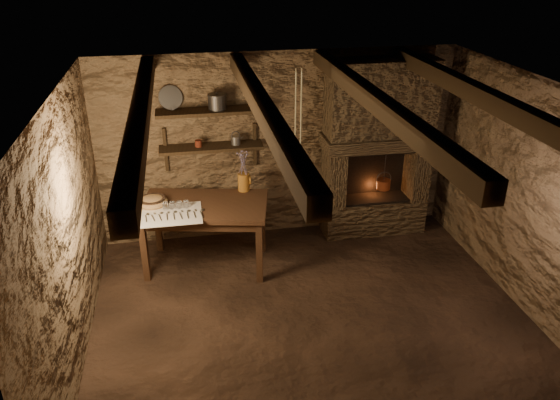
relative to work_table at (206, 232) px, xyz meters
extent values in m
plane|color=black|center=(1.00, -1.27, -0.45)|extent=(4.50, 4.50, 0.00)
cube|color=brown|center=(1.00, 0.73, 0.75)|extent=(4.50, 0.04, 2.40)
cube|color=brown|center=(1.00, -3.27, 0.75)|extent=(4.50, 0.04, 2.40)
cube|color=brown|center=(-1.25, -1.27, 0.75)|extent=(0.04, 4.00, 2.40)
cube|color=brown|center=(3.25, -1.27, 0.75)|extent=(0.04, 4.00, 2.40)
cube|color=black|center=(1.00, -1.27, 1.95)|extent=(4.50, 4.00, 0.04)
cube|color=black|center=(-0.50, -1.27, 1.86)|extent=(0.14, 3.95, 0.16)
cube|color=black|center=(0.50, -1.27, 1.86)|extent=(0.14, 3.95, 0.16)
cube|color=black|center=(1.50, -1.27, 1.86)|extent=(0.14, 3.95, 0.16)
cube|color=black|center=(2.50, -1.27, 1.86)|extent=(0.14, 3.95, 0.16)
cube|color=black|center=(0.15, 0.57, 0.85)|extent=(1.25, 0.30, 0.04)
cube|color=black|center=(0.15, 0.57, 1.30)|extent=(1.25, 0.30, 0.04)
cube|color=#382A1C|center=(2.25, 0.49, -0.22)|extent=(1.35, 0.45, 0.45)
cube|color=#382A1C|center=(1.69, 0.49, 0.38)|extent=(0.23, 0.45, 0.75)
cube|color=#382A1C|center=(2.81, 0.49, 0.38)|extent=(0.23, 0.45, 0.75)
cube|color=#382A1C|center=(2.25, 0.46, 0.83)|extent=(1.43, 0.51, 0.16)
cube|color=#382A1C|center=(2.25, 0.49, 1.38)|extent=(1.35, 0.45, 0.94)
cube|color=black|center=(2.25, 0.69, 0.38)|extent=(0.90, 0.06, 0.75)
cube|color=#311D11|center=(0.00, 0.00, 0.35)|extent=(1.59, 1.10, 0.06)
cube|color=#311D11|center=(0.00, 0.00, 0.26)|extent=(1.44, 0.96, 0.10)
cube|color=white|center=(-0.38, -0.22, 0.39)|extent=(0.69, 0.55, 0.01)
cylinder|color=#90571B|center=(0.50, 0.28, 0.49)|extent=(0.18, 0.18, 0.22)
torus|color=#90571B|center=(0.58, 0.28, 0.51)|extent=(0.02, 0.12, 0.12)
ellipsoid|color=olive|center=(-0.58, 0.06, 0.42)|extent=(0.43, 0.43, 0.12)
cylinder|color=#2D2A28|center=(0.25, 0.57, 1.41)|extent=(0.24, 0.24, 0.16)
cylinder|color=gray|center=(-0.29, 0.67, 1.47)|extent=(0.31, 0.20, 0.28)
cylinder|color=#4F1A0F|center=(0.00, 0.57, 0.91)|extent=(0.10, 0.10, 0.08)
cylinder|color=maroon|center=(2.36, 0.45, 0.24)|extent=(0.22, 0.22, 0.13)
torus|color=#2D2A28|center=(2.36, 0.45, 0.31)|extent=(0.20, 0.01, 0.20)
cylinder|color=#2D2A28|center=(2.36, 0.45, 0.49)|extent=(0.01, 0.01, 0.44)
camera|label=1|loc=(-0.17, -5.72, 3.14)|focal=35.00mm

